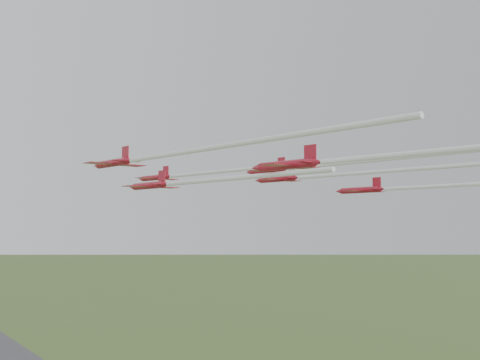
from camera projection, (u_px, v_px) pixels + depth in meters
jet_lead at (189, 175)px, 111.26m from camera, size 10.89×48.76×2.61m
jet_row2_left at (181, 183)px, 89.19m from camera, size 9.38×45.40×2.76m
jet_row2_right at (332, 175)px, 106.84m from camera, size 11.75×57.55×2.80m
jet_row3_left at (166, 155)px, 69.46m from camera, size 9.13×52.05×2.41m
jet_row3_mid at (363, 161)px, 81.29m from camera, size 10.02×67.02×2.34m
jet_row3_right at (410, 188)px, 107.04m from camera, size 9.63×52.01×2.85m
jet_row4_left at (341, 160)px, 70.21m from camera, size 11.26×44.22×2.82m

